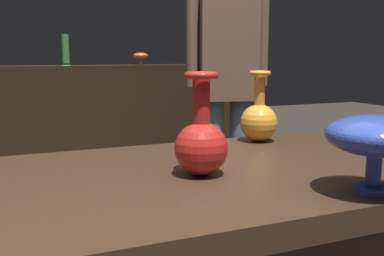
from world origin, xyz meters
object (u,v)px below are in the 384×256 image
at_px(shelf_vase_right, 141,56).
at_px(visitor_near_right, 227,73).
at_px(vase_tall_behind, 259,119).
at_px(shelf_vase_center, 66,51).
at_px(vase_centerpiece, 201,141).
at_px(vase_left_accent, 376,137).
at_px(shelf_vase_far_right, 206,57).

xyz_separation_m(shelf_vase_right, visitor_near_right, (0.27, -0.84, -0.09)).
height_order(vase_tall_behind, shelf_vase_center, shelf_vase_center).
bearing_deg(vase_tall_behind, shelf_vase_center, 100.13).
height_order(shelf_vase_right, shelf_vase_center, shelf_vase_center).
bearing_deg(vase_centerpiece, shelf_vase_right, 77.47).
relative_size(shelf_vase_right, visitor_near_right, 0.06).
height_order(vase_centerpiece, visitor_near_right, visitor_near_right).
xyz_separation_m(vase_left_accent, shelf_vase_center, (-0.27, 2.40, 0.18)).
relative_size(vase_centerpiece, shelf_vase_center, 1.08).
height_order(vase_left_accent, shelf_vase_far_right, shelf_vase_far_right).
bearing_deg(vase_centerpiece, shelf_vase_center, 90.80).
relative_size(vase_left_accent, shelf_vase_far_right, 1.95).
distance_m(vase_centerpiece, visitor_near_right, 1.57).
bearing_deg(visitor_near_right, vase_centerpiece, 74.08).
relative_size(vase_centerpiece, vase_left_accent, 1.21).
distance_m(shelf_vase_right, visitor_near_right, 0.88).
bearing_deg(shelf_vase_right, vase_tall_behind, -95.41).
bearing_deg(shelf_vase_right, visitor_near_right, -72.26).
xyz_separation_m(vase_tall_behind, shelf_vase_far_right, (0.70, 1.94, 0.18)).
bearing_deg(vase_centerpiece, visitor_near_right, 61.01).
relative_size(shelf_vase_far_right, visitor_near_right, 0.06).
relative_size(vase_left_accent, shelf_vase_center, 0.89).
height_order(shelf_vase_right, shelf_vase_far_right, shelf_vase_right).
distance_m(vase_tall_behind, shelf_vase_right, 1.94).
bearing_deg(vase_tall_behind, shelf_vase_far_right, 70.11).
height_order(vase_centerpiece, shelf_vase_right, shelf_vase_right).
xyz_separation_m(vase_tall_behind, visitor_near_right, (0.45, 1.09, 0.09)).
height_order(vase_left_accent, visitor_near_right, visitor_near_right).
xyz_separation_m(vase_centerpiece, shelf_vase_right, (0.49, 2.20, 0.18)).
bearing_deg(vase_left_accent, shelf_vase_right, 84.19).
height_order(vase_centerpiece, vase_tall_behind, vase_centerpiece).
distance_m(vase_tall_behind, shelf_vase_center, 1.93).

